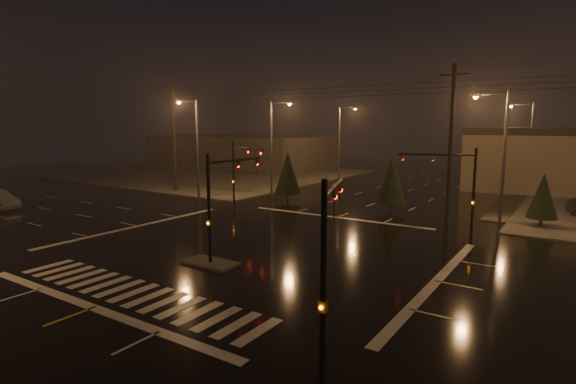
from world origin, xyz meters
The scene contains 21 objects.
ground centered at (0.00, 0.00, 0.00)m, with size 140.00×140.00×0.00m, color black.
sidewalk_nw centered at (-30.00, 30.00, 0.06)m, with size 36.00×36.00×0.12m, color #43413C.
median_island centered at (0.00, -4.00, 0.07)m, with size 3.00×1.60×0.15m, color #43413C.
crosswalk centered at (0.00, -9.00, 0.01)m, with size 15.00×2.60×0.01m, color beige.
stop_bar_near centered at (0.00, -11.00, 0.01)m, with size 16.00×0.50×0.01m, color beige.
stop_bar_far centered at (0.00, 11.00, 0.01)m, with size 16.00×0.50×0.01m, color beige.
commercial_block centered at (-35.00, 42.00, 2.80)m, with size 30.00×18.00×5.60m, color #3C3735.
signal_mast_median centered at (0.00, -3.07, 3.75)m, with size 0.25×4.59×6.00m.
signal_mast_ne centered at (9.50, 10.14, 3.79)m, with size 4.84×1.86×6.00m.
signal_mast_nw centered at (-9.50, 10.14, 3.79)m, with size 4.84×1.86×6.00m.
signal_mast_se centered at (10.23, -9.75, 3.71)m, with size 1.55×3.87×6.00m.
streetlight_1 centered at (-11.18, 18.00, 5.80)m, with size 2.77×0.32×10.00m.
streetlight_2 centered at (-11.18, 34.00, 5.80)m, with size 2.77×0.32×10.00m.
streetlight_3 centered at (11.18, 16.00, 5.80)m, with size 2.77×0.32×10.00m.
streetlight_4 centered at (11.18, 36.00, 5.80)m, with size 2.77×0.32×10.00m.
streetlight_5 centered at (-16.00, 11.18, 5.80)m, with size 0.32×2.77×10.00m.
utility_pole_0 centered at (-22.00, 14.00, 6.13)m, with size 2.20×0.32×12.00m.
utility_pole_1 centered at (8.00, 14.00, 6.13)m, with size 2.20×0.32×12.00m.
conifer_0 centered at (14.26, 16.02, 2.36)m, with size 2.13×2.13×4.04m.
conifer_3 centered at (-7.91, 15.72, 2.78)m, with size 2.67×2.67×4.87m.
conifer_4 centered at (2.72, 15.99, 2.72)m, with size 2.59×2.59×4.75m.
Camera 1 is at (16.39, -21.34, 7.47)m, focal length 28.00 mm.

